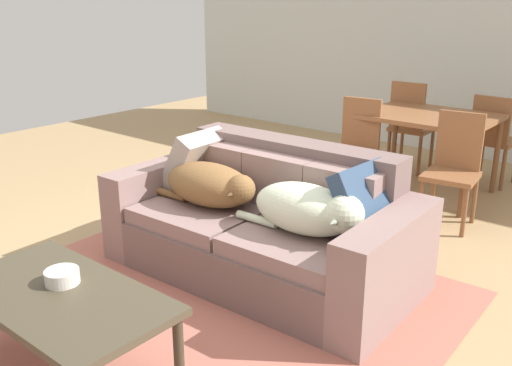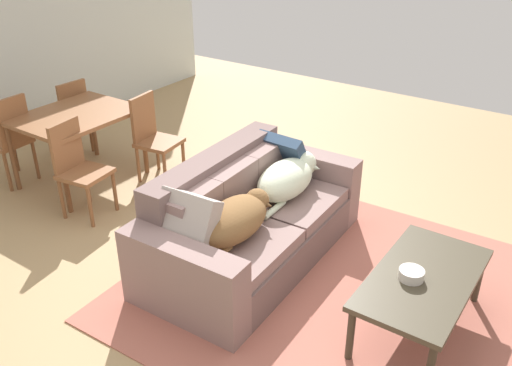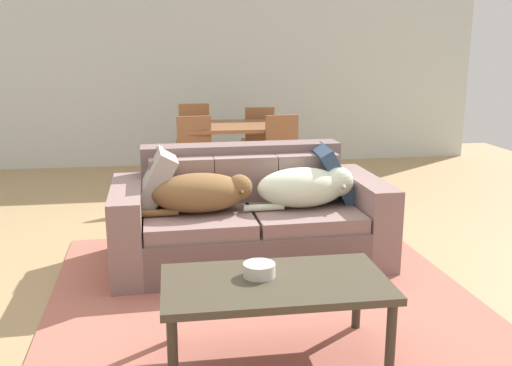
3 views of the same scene
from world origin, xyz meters
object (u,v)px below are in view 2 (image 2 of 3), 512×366
(throw_pillow_by_right_arm, at_px, (284,155))
(dining_chair_far_right, at_px, (70,114))
(throw_pillow_by_left_arm, at_px, (185,225))
(bowl_on_coffee_table, at_px, (411,274))
(dog_on_right_cushion, at_px, (288,177))
(couch, at_px, (247,222))
(dog_on_left_cushion, at_px, (236,219))
(dining_chair_near_right, at_px, (153,135))
(dining_table, at_px, (76,121))
(coffee_table, at_px, (423,282))
(dining_chair_near_left, at_px, (78,165))
(dining_chair_far_left, at_px, (10,137))

(throw_pillow_by_right_arm, xyz_separation_m, dining_chair_far_right, (-0.17, 2.77, -0.15))
(throw_pillow_by_left_arm, height_order, bowl_on_coffee_table, throw_pillow_by_left_arm)
(dog_on_right_cushion, relative_size, dining_chair_far_right, 0.95)
(couch, height_order, dog_on_left_cushion, couch)
(dining_chair_near_right, bearing_deg, dining_table, 122.38)
(coffee_table, distance_m, dining_chair_near_left, 3.19)
(throw_pillow_by_left_arm, relative_size, dining_table, 0.40)
(dining_chair_near_left, bearing_deg, throw_pillow_by_left_arm, -111.02)
(bowl_on_coffee_table, distance_m, dining_chair_far_right, 4.33)
(dog_on_left_cushion, bearing_deg, couch, 20.75)
(dining_chair_near_right, height_order, dining_chair_far_left, dining_chair_far_left)
(throw_pillow_by_right_arm, xyz_separation_m, coffee_table, (-0.76, -1.58, -0.24))
(dog_on_right_cushion, bearing_deg, throw_pillow_by_right_arm, 35.68)
(dining_table, bearing_deg, dining_chair_far_right, 57.86)
(couch, relative_size, throw_pillow_by_left_arm, 4.56)
(dog_on_left_cushion, bearing_deg, dog_on_right_cushion, -0.10)
(throw_pillow_by_right_arm, height_order, dining_table, throw_pillow_by_right_arm)
(coffee_table, bearing_deg, dining_chair_far_right, 82.26)
(dining_chair_near_left, bearing_deg, dining_chair_far_right, 46.40)
(dining_chair_far_right, bearing_deg, dog_on_left_cushion, 76.40)
(throw_pillow_by_right_arm, distance_m, coffee_table, 1.77)
(coffee_table, height_order, dining_chair_near_right, dining_chair_near_right)
(throw_pillow_by_right_arm, distance_m, dining_chair_near_left, 1.90)
(dog_on_right_cushion, height_order, dining_chair_far_right, dining_chair_far_right)
(dining_chair_near_right, relative_size, dining_chair_far_left, 0.95)
(bowl_on_coffee_table, bearing_deg, dog_on_left_cushion, 99.63)
(throw_pillow_by_right_arm, height_order, dining_chair_far_right, dining_chair_far_right)
(dining_chair_far_right, bearing_deg, coffee_table, 85.04)
(couch, bearing_deg, coffee_table, -94.26)
(throw_pillow_by_left_arm, height_order, dining_chair_near_left, dining_chair_near_left)
(dog_on_right_cushion, xyz_separation_m, throw_pillow_by_right_arm, (0.27, 0.21, 0.05))
(dining_chair_near_right, bearing_deg, dining_chair_near_left, 169.44)
(bowl_on_coffee_table, height_order, dining_chair_near_right, dining_chair_near_right)
(dog_on_right_cushion, relative_size, throw_pillow_by_right_arm, 1.88)
(couch, relative_size, dining_chair_far_right, 2.33)
(couch, relative_size, dog_on_left_cushion, 2.42)
(throw_pillow_by_left_arm, xyz_separation_m, dining_chair_near_left, (0.39, 1.65, -0.14))
(dog_on_right_cushion, bearing_deg, dining_chair_far_left, 102.14)
(coffee_table, bearing_deg, dining_chair_far_left, 93.08)
(dog_on_right_cushion, bearing_deg, dog_on_left_cushion, 179.90)
(throw_pillow_by_right_arm, bearing_deg, bowl_on_coffee_table, -118.82)
(couch, xyz_separation_m, dog_on_right_cushion, (0.42, -0.12, 0.27))
(dog_on_right_cushion, distance_m, dining_table, 2.37)
(couch, xyz_separation_m, dining_chair_near_left, (-0.31, 1.69, 0.18))
(dog_on_left_cushion, distance_m, dining_chair_near_right, 2.04)
(dog_on_left_cushion, xyz_separation_m, throw_pillow_by_right_arm, (1.05, 0.23, 0.06))
(dining_chair_far_right, bearing_deg, throw_pillow_by_right_arm, 96.26)
(couch, relative_size, dining_chair_far_left, 2.17)
(throw_pillow_by_right_arm, bearing_deg, dog_on_left_cushion, -167.58)
(dining_chair_near_left, bearing_deg, throw_pillow_by_right_arm, -65.73)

